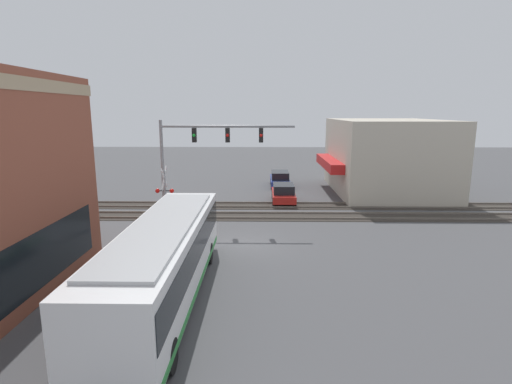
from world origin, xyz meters
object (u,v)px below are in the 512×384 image
(city_bus, at_px, (164,258))
(crossing_signal, at_px, (165,191))
(parked_car_blue, at_px, (280,179))
(parked_car_red, at_px, (283,194))

(city_bus, height_order, crossing_signal, crossing_signal)
(crossing_signal, bearing_deg, city_bus, -166.62)
(crossing_signal, xyz_separation_m, parked_car_blue, (13.65, -7.82, -1.59))
(city_bus, xyz_separation_m, parked_car_red, (17.10, -5.40, -1.04))
(parked_car_red, height_order, parked_car_blue, parked_car_blue)
(crossing_signal, height_order, parked_car_blue, crossing_signal)
(city_bus, bearing_deg, crossing_signal, 13.38)
(city_bus, distance_m, parked_car_blue, 24.47)
(city_bus, distance_m, parked_car_red, 17.97)
(crossing_signal, height_order, parked_car_red, crossing_signal)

